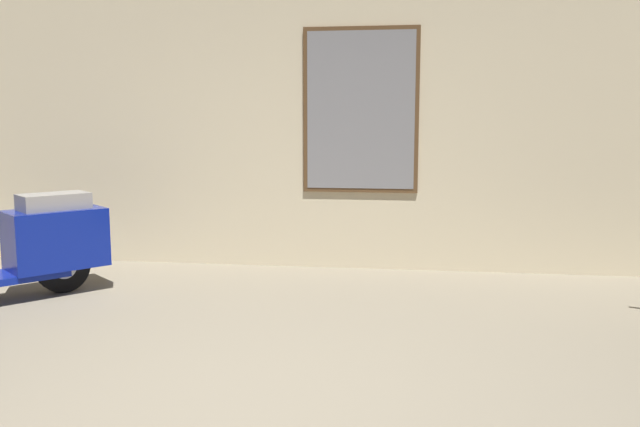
# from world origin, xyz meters

# --- Properties ---
(showroom_back_wall) EXTENTS (18.00, 0.63, 3.32)m
(showroom_back_wall) POSITION_xyz_m (0.15, 3.64, 1.66)
(showroom_back_wall) COLOR beige
(showroom_back_wall) RESTS_ON ground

